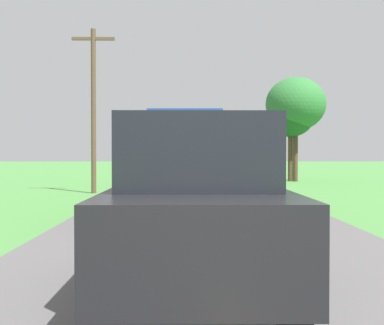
{
  "coord_description": "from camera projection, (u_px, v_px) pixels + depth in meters",
  "views": [
    {
      "loc": [
        -0.4,
        -2.34,
        1.64
      ],
      "look_at": [
        -0.24,
        10.83,
        1.4
      ],
      "focal_mm": 47.04,
      "sensor_mm": 36.0,
      "label": 1
    }
  ],
  "objects": [
    {
      "name": "banana_truck_far",
      "position": [
        180.0,
        157.0,
        25.76
      ],
      "size": [
        2.38,
        5.81,
        2.8
      ],
      "color": "#2D2D30",
      "rests_on": "road_surface"
    },
    {
      "name": "roadside_tree_near_left",
      "position": [
        290.0,
        116.0,
        29.45
      ],
      "size": [
        2.83,
        2.83,
        5.15
      ],
      "color": "#4C3823",
      "rests_on": "ground"
    },
    {
      "name": "utility_pole_roadside",
      "position": [
        93.0,
        105.0,
        20.62
      ],
      "size": [
        1.75,
        0.2,
        6.74
      ],
      "color": "brown",
      "rests_on": "ground"
    },
    {
      "name": "following_car",
      "position": [
        196.0,
        207.0,
        5.33
      ],
      "size": [
        1.74,
        4.1,
        1.92
      ],
      "color": "black",
      "rests_on": "road_surface"
    },
    {
      "name": "roadside_tree_mid_right",
      "position": [
        296.0,
        104.0,
        29.31
      ],
      "size": [
        3.49,
        3.49,
        6.09
      ],
      "color": "#4C3823",
      "rests_on": "ground"
    },
    {
      "name": "banana_truck_near",
      "position": [
        186.0,
        159.0,
        13.73
      ],
      "size": [
        2.38,
        5.82,
        2.8
      ],
      "color": "#2D2D30",
      "rests_on": "road_surface"
    }
  ]
}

